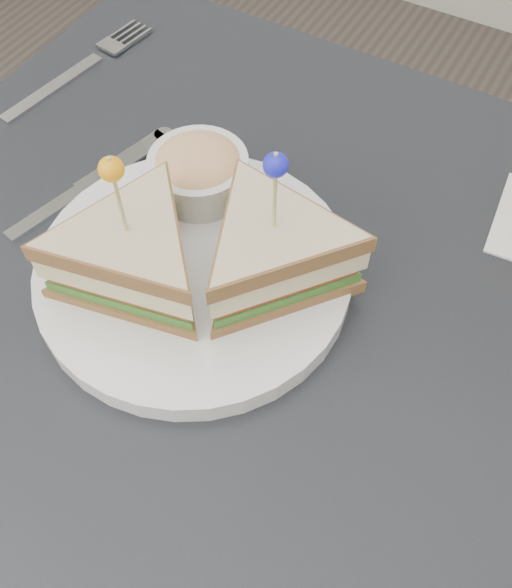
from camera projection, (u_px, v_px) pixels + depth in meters
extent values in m
plane|color=#3F3833|center=(248.00, 551.00, 1.16)|extent=(3.50, 3.50, 0.00)
cube|color=black|center=(240.00, 341.00, 0.56)|extent=(0.80, 0.80, 0.03)
cylinder|color=black|center=(174.00, 214.00, 1.14)|extent=(0.04, 0.04, 0.72)
cylinder|color=white|center=(194.00, 272.00, 0.57)|extent=(0.35, 0.35, 0.02)
cylinder|color=white|center=(193.00, 265.00, 0.56)|extent=(0.35, 0.35, 0.01)
cylinder|color=#C9BD74|center=(119.00, 202.00, 0.47)|extent=(0.00, 0.00, 0.09)
sphere|color=orange|center=(111.00, 169.00, 0.44)|extent=(0.02, 0.02, 0.02)
cylinder|color=#C9BD74|center=(275.00, 198.00, 0.47)|extent=(0.00, 0.00, 0.09)
sphere|color=#191BBD|center=(276.00, 165.00, 0.45)|extent=(0.02, 0.02, 0.02)
cylinder|color=white|center=(199.00, 175.00, 0.60)|extent=(0.12, 0.12, 0.04)
ellipsoid|color=#E0B772|center=(198.00, 164.00, 0.59)|extent=(0.10, 0.10, 0.04)
cube|color=silver|center=(53.00, 88.00, 0.72)|extent=(0.03, 0.14, 0.00)
cube|color=silver|center=(111.00, 46.00, 0.76)|extent=(0.03, 0.02, 0.00)
cube|color=white|center=(49.00, 212.00, 0.62)|extent=(0.04, 0.09, 0.01)
cube|color=white|center=(123.00, 161.00, 0.66)|extent=(0.05, 0.11, 0.00)
cylinder|color=white|center=(164.00, 134.00, 0.68)|extent=(0.02, 0.02, 0.00)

